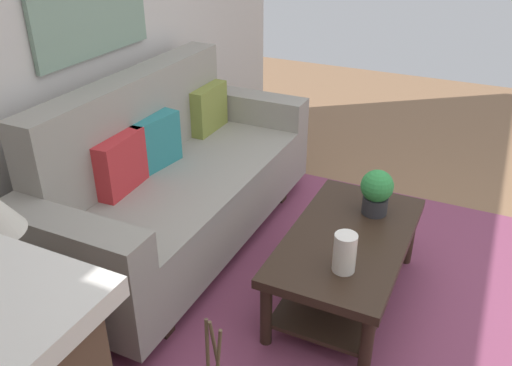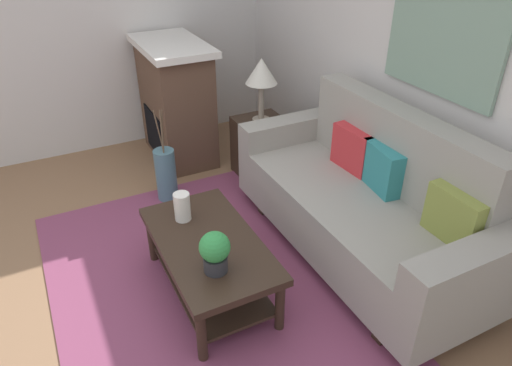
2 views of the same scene
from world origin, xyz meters
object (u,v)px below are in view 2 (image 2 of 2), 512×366
couch (363,203)px  table_lamp (261,74)px  throw_pillow_teal (382,168)px  coffee_table (209,255)px  throw_pillow_olive (454,216)px  framed_painting (446,27)px  side_table (261,148)px  throw_pillow_crimson (353,149)px  floor_vase (166,175)px  tabletop_vase (182,207)px  fireplace (176,101)px  potted_plant_tabletop (215,251)px

couch → table_lamp: table_lamp is taller
throw_pillow_teal → coffee_table: (-0.10, -1.27, -0.37)m
throw_pillow_olive → throw_pillow_teal: bearing=180.0°
framed_painting → side_table: bearing=-156.8°
side_table → framed_painting: size_ratio=0.61×
throw_pillow_crimson → floor_vase: bearing=-130.9°
side_table → table_lamp: (0.00, 0.00, 0.71)m
tabletop_vase → framed_painting: 2.02m
couch → fireplace: bearing=-162.3°
throw_pillow_teal → tabletop_vase: (-0.39, -1.33, -0.15)m
throw_pillow_olive → side_table: bearing=-173.2°
couch → table_lamp: size_ratio=3.69×
fireplace → throw_pillow_teal: bearing=20.8°
couch → framed_painting: bearing=90.0°
fireplace → framed_painting: size_ratio=1.26×
floor_vase → fireplace: bearing=153.6°
side_table → potted_plant_tabletop: bearing=-35.4°
throw_pillow_olive → potted_plant_tabletop: throw_pillow_olive is taller
potted_plant_tabletop → side_table: potted_plant_tabletop is taller
throw_pillow_olive → fireplace: (-2.74, -0.79, -0.09)m
potted_plant_tabletop → throw_pillow_crimson: bearing=110.8°
throw_pillow_crimson → fireplace: size_ratio=0.31×
couch → floor_vase: 1.71m
throw_pillow_olive → fireplace: bearing=-163.8°
throw_pillow_teal → table_lamp: bearing=-170.0°
coffee_table → side_table: bearing=140.7°
throw_pillow_crimson → side_table: 1.13m
coffee_table → floor_vase: bearing=175.5°
table_lamp → fireplace: 1.01m
throw_pillow_teal → throw_pillow_olive: 0.65m
coffee_table → side_table: size_ratio=1.96×
throw_pillow_olive → tabletop_vase: bearing=-128.0°
fireplace → framed_painting: bearing=28.5°
potted_plant_tabletop → floor_vase: bearing=174.0°
couch → table_lamp: bearing=-175.3°
throw_pillow_olive → table_lamp: size_ratio=0.63×
framed_painting → potted_plant_tabletop: bearing=-83.8°
tabletop_vase → floor_vase: tabletop_vase is taller
couch → coffee_table: 1.15m
side_table → table_lamp: table_lamp is taller
coffee_table → side_table: (-1.26, 1.03, -0.03)m
potted_plant_tabletop → tabletop_vase: bearing=179.8°
coffee_table → tabletop_vase: tabletop_vase is taller
throw_pillow_teal → fireplace: size_ratio=0.31×
throw_pillow_crimson → throw_pillow_olive: 0.97m
tabletop_vase → potted_plant_tabletop: potted_plant_tabletop is taller
throw_pillow_olive → side_table: size_ratio=0.64×
throw_pillow_teal → fireplace: fireplace is taller
couch → framed_painting: framed_painting is taller
tabletop_vase → floor_vase: bearing=170.5°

